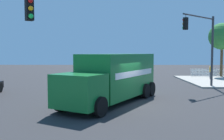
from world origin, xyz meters
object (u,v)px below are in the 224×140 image
(pedestrian_near_corner, at_px, (210,71))
(shade_tree_near, at_px, (222,37))
(delivery_truck, at_px, (114,77))
(traffic_light_secondary, at_px, (204,39))

(pedestrian_near_corner, relative_size, shade_tree_near, 0.24)
(delivery_truck, relative_size, traffic_light_secondary, 1.39)
(traffic_light_secondary, distance_m, shade_tree_near, 11.59)
(delivery_truck, xyz_separation_m, traffic_light_secondary, (-7.66, -6.14, 2.67))
(traffic_light_secondary, bearing_deg, delivery_truck, 38.69)
(pedestrian_near_corner, xyz_separation_m, shade_tree_near, (-2.54, -3.20, 4.07))
(delivery_truck, height_order, traffic_light_secondary, traffic_light_secondary)
(traffic_light_secondary, xyz_separation_m, shade_tree_near, (-5.71, -10.04, 0.87))
(traffic_light_secondary, relative_size, pedestrian_near_corner, 3.88)
(delivery_truck, distance_m, traffic_light_secondary, 10.18)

